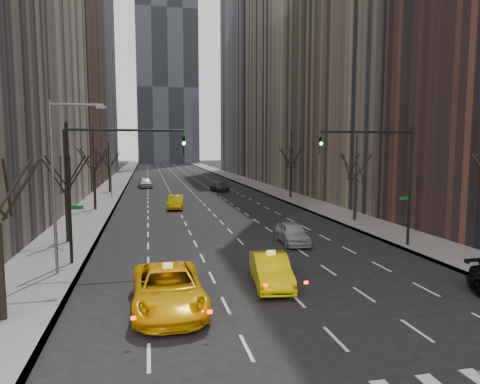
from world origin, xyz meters
TOP-DOWN VIEW (x-y plane):
  - ground at (0.00, 0.00)m, footprint 400.00×400.00m
  - sidewalk_left at (-12.25, 70.00)m, footprint 4.50×320.00m
  - sidewalk_right at (12.25, 70.00)m, footprint 4.50×320.00m
  - bld_left_far at (-21.50, 66.00)m, footprint 14.00×28.00m
  - bld_left_deep at (-21.50, 96.00)m, footprint 14.00×30.00m
  - bld_right_far at (21.50, 64.00)m, footprint 14.00×28.00m
  - bld_right_deep at (21.50, 95.00)m, footprint 14.00×30.00m
  - tower_far at (2.00, 170.00)m, footprint 24.00×24.00m
  - tree_lw_b at (-12.00, 18.00)m, footprint 3.36×3.50m
  - tree_lw_c at (-12.00, 34.00)m, footprint 3.36×3.50m
  - tree_lw_d at (-12.00, 52.00)m, footprint 3.36×3.50m
  - tree_rw_b at (12.00, 22.00)m, footprint 3.36×3.50m
  - tree_rw_c at (12.00, 40.00)m, footprint 3.36×3.50m
  - traffic_mast_left at (-9.11, 12.00)m, footprint 6.69×0.39m
  - traffic_mast_right at (9.11, 12.00)m, footprint 6.69×0.39m
  - streetlight_near at (-10.84, 10.00)m, footprint 2.83×0.22m
  - streetlight_far at (-10.84, 45.00)m, footprint 2.83×0.22m
  - taxi_suv at (-5.67, 4.10)m, footprint 3.02×6.37m
  - taxi_sedan at (-0.61, 6.10)m, footprint 2.21×4.87m
  - silver_sedan_ahead at (3.46, 14.61)m, footprint 2.13×4.55m
  - far_taxi at (-3.50, 33.42)m, footprint 2.09×4.70m
  - far_suv_grey at (4.20, 50.64)m, footprint 2.57×5.10m
  - far_car_white at (-6.91, 59.14)m, footprint 2.59×5.23m

SIDE VIEW (x-z plane):
  - ground at x=0.00m, z-range 0.00..0.00m
  - sidewalk_left at x=-12.25m, z-range 0.00..0.15m
  - sidewalk_right at x=12.25m, z-range 0.00..0.15m
  - far_suv_grey at x=4.20m, z-range 0.00..1.42m
  - far_taxi at x=-3.50m, z-range 0.00..1.50m
  - silver_sedan_ahead at x=3.46m, z-range 0.00..1.51m
  - taxi_sedan at x=-0.61m, z-range 0.00..1.55m
  - far_car_white at x=-6.91m, z-range 0.00..1.71m
  - taxi_suv at x=-5.67m, z-range 0.00..1.76m
  - tree_lw_d at x=-12.00m, z-range -0.12..7.24m
  - tree_lw_b at x=-12.00m, z-range -0.19..7.63m
  - tree_rw_b at x=12.00m, z-range -0.19..7.63m
  - tree_lw_c at x=-12.00m, z-range -0.33..8.41m
  - tree_rw_c at x=12.00m, z-range -0.33..8.41m
  - traffic_mast_left at x=-9.11m, z-range 1.49..9.49m
  - traffic_mast_right at x=9.11m, z-range 1.49..9.49m
  - streetlight_near at x=-10.84m, z-range 1.12..10.12m
  - streetlight_far at x=-10.84m, z-range 1.12..10.12m
  - bld_left_far at x=-21.50m, z-range 0.00..44.00m
  - bld_right_far at x=21.50m, z-range 0.00..50.00m
  - bld_right_deep at x=21.50m, z-range 0.00..58.00m
  - bld_left_deep at x=-21.50m, z-range 0.00..60.00m
  - tower_far at x=2.00m, z-range 0.00..120.00m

